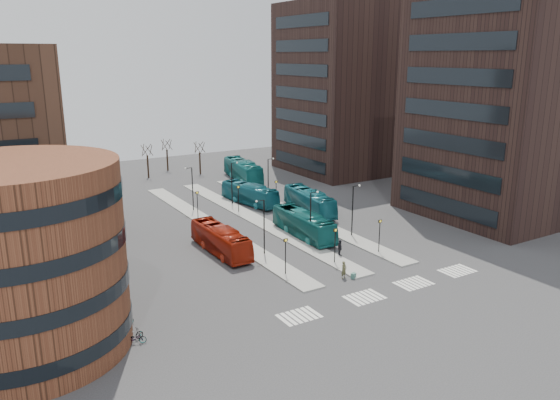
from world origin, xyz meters
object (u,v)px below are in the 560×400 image
teal_bus_a (304,224)px  commuter_c (325,234)px  commuter_a (230,250)px  teal_bus_d (243,170)px  bicycle_near (135,339)px  bicycle_far (124,321)px  bicycle_mid (133,335)px  red_bus (221,240)px  traveller (344,270)px  suitcase (353,276)px  teal_bus_b (250,194)px  commuter_b (340,248)px  teal_bus_c (309,201)px

teal_bus_a → commuter_c: size_ratio=7.28×
teal_bus_a → commuter_a: teal_bus_a is taller
teal_bus_d → bicycle_near: bearing=-117.8°
bicycle_far → bicycle_near: bearing=173.1°
bicycle_mid → bicycle_far: size_ratio=0.97×
red_bus → bicycle_mid: 19.71m
commuter_c → bicycle_far: commuter_c is taller
bicycle_mid → traveller: bearing=-97.4°
suitcase → teal_bus_b: 29.80m
suitcase → commuter_b: (2.58, 5.58, 0.63)m
bicycle_mid → commuter_a: bearing=-60.6°
teal_bus_b → commuter_a: 22.01m
traveller → commuter_b: size_ratio=0.96×
teal_bus_d → commuter_c: bearing=-93.0°
teal_bus_a → bicycle_far: size_ratio=6.59×
teal_bus_a → bicycle_mid: teal_bus_a is taller
bicycle_mid → teal_bus_a: bearing=-71.6°
red_bus → bicycle_mid: (-13.85, -14.00, -1.00)m
teal_bus_b → traveller: bearing=-110.0°
teal_bus_b → commuter_b: size_ratio=5.86×
bicycle_mid → red_bus: bearing=-55.7°
suitcase → teal_bus_c: 23.25m
bicycle_mid → commuter_c: bearing=-77.4°
bicycle_near → bicycle_mid: size_ratio=1.02×
bicycle_far → teal_bus_b: bearing=-50.3°
bicycle_near → suitcase: bearing=-68.7°
suitcase → teal_bus_a: bearing=58.7°
red_bus → commuter_a: size_ratio=5.85×
red_bus → teal_bus_d: teal_bus_d is taller
teal_bus_b → traveller: (-5.08, -28.92, -0.62)m
bicycle_mid → bicycle_near: bearing=169.0°
teal_bus_c → bicycle_far: size_ratio=6.77×
commuter_a → commuter_c: commuter_a is taller
red_bus → teal_bus_c: teal_bus_c is taller
suitcase → bicycle_mid: 21.80m
teal_bus_b → bicycle_near: 40.33m
commuter_a → commuter_c: (12.04, -0.51, -0.16)m
traveller → commuter_c: 11.22m
teal_bus_b → traveller: teal_bus_b is taller
teal_bus_c → traveller: teal_bus_c is taller
red_bus → teal_bus_d: (18.58, 30.63, 0.26)m
suitcase → bicycle_mid: (-21.79, -0.77, 0.20)m
suitcase → commuter_c: bearing=49.4°
teal_bus_c → bicycle_far: bearing=-140.6°
bicycle_mid → bicycle_far: (0.00, 2.68, -0.05)m
teal_bus_a → teal_bus_b: teal_bus_a is taller
commuter_c → red_bus: bearing=-106.5°
teal_bus_c → traveller: bearing=-108.4°
teal_bus_d → traveller: teal_bus_d is taller
teal_bus_a → bicycle_near: size_ratio=6.72×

